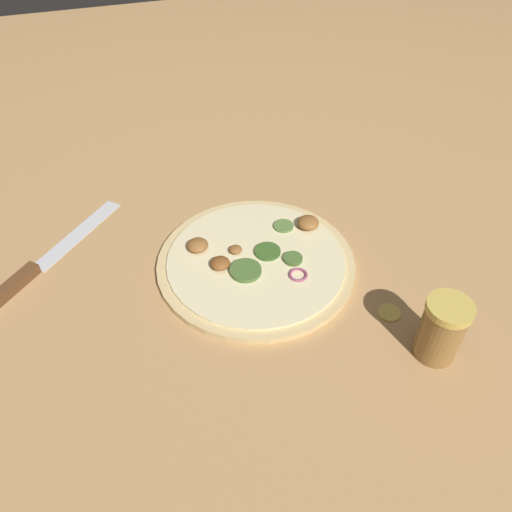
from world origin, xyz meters
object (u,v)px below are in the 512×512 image
object	(u,v)px
pizza	(256,261)
spice_jar	(442,329)
loose_cap	(389,312)
knife	(27,275)

from	to	relation	value
pizza	spice_jar	world-z (taller)	spice_jar
spice_jar	loose_cap	xyz separation A→B (m)	(-0.08, -0.02, -0.05)
knife	spice_jar	world-z (taller)	spice_jar
loose_cap	spice_jar	bearing A→B (deg)	16.27
pizza	loose_cap	bearing A→B (deg)	43.66
pizza	spice_jar	distance (m)	0.32
knife	loose_cap	xyz separation A→B (m)	(0.26, 0.53, -0.00)
pizza	spice_jar	xyz separation A→B (m)	(0.25, 0.19, 0.04)
knife	loose_cap	size ratio (longest dim) A/B	7.07
spice_jar	loose_cap	distance (m)	0.10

